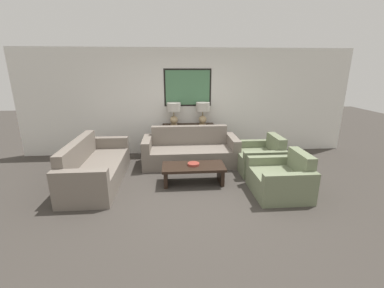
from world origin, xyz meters
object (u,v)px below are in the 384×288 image
Objects in this scene: table_lamp_right at (203,110)px; coffee_table at (193,170)px; armchair_near_camera at (281,180)px; armchair_near_back_wall at (260,158)px; decorative_bowl at (193,164)px; console_table at (188,140)px; couch_by_back_wall at (190,152)px; couch_by_side at (95,168)px; table_lamp_left at (174,111)px.

coffee_table is at bearing -102.45° from table_lamp_right.
armchair_near_back_wall is at bearing 90.00° from armchair_near_camera.
armchair_near_back_wall is at bearing 19.60° from decorative_bowl.
couch_by_back_wall is at bearing -90.00° from console_table.
couch_by_back_wall is 1.05m from decorative_bowl.
decorative_bowl is 0.23× the size of armchair_near_camera.
couch_by_side reaches higher than console_table.
armchair_near_camera is at bearing -12.58° from couch_by_side.
decorative_bowl reaches higher than coffee_table.
couch_by_side is at bearing 167.42° from armchair_near_camera.
table_lamp_right reaches higher than console_table.
console_table is 0.84m from table_lamp_right.
couch_by_back_wall is 2.21m from armchair_near_camera.
table_lamp_right is 1.96m from coffee_table.
armchair_near_camera is (1.50, -2.27, -0.13)m from console_table.
decorative_bowl is at bearing 87.05° from coffee_table.
table_lamp_left is 2.34m from couch_by_side.
couch_by_side is at bearing -174.11° from armchair_near_back_wall.
table_lamp_left and table_lamp_right have the same top height.
armchair_near_back_wall is at bearing -31.67° from table_lamp_left.
table_lamp_left is 0.57× the size of armchair_near_back_wall.
decorative_bowl is at bearing -90.53° from console_table.
couch_by_back_wall is (-0.36, -0.65, -0.87)m from table_lamp_right.
couch_by_side is (-1.93, -1.50, -0.11)m from console_table.
couch_by_back_wall is at bearing 89.14° from decorative_bowl.
console_table reaches higher than coffee_table.
couch_by_back_wall is 2.20× the size of armchair_near_back_wall.
console_table is 1.71m from coffee_table.
couch_by_back_wall reaches higher than decorative_bowl.
console_table is at bearing 37.88° from couch_by_side.
armchair_near_back_wall is at bearing 20.25° from coffee_table.
armchair_near_back_wall and armchair_near_camera have the same top height.
table_lamp_right reaches higher than coffee_table.
couch_by_side is 9.48× the size of decorative_bowl.
console_table is 1.32× the size of armchair_near_camera.
couch_by_back_wall is 1.79× the size of coffee_table.
decorative_bowl is 0.23× the size of armchair_near_back_wall.
table_lamp_right is 2.44× the size of decorative_bowl.
couch_by_side is at bearing -136.27° from table_lamp_left.
couch_by_side reaches higher than decorative_bowl.
console_table reaches higher than decorative_bowl.
table_lamp_right is at bearing 33.24° from couch_by_side.
armchair_near_back_wall is (1.52, 0.56, -0.01)m from coffee_table.
coffee_table is at bearing -78.62° from table_lamp_left.
couch_by_side is (-1.93, -0.86, 0.00)m from couch_by_back_wall.
armchair_near_camera is at bearing -56.51° from console_table.
table_lamp_right reaches higher than couch_by_back_wall.
armchair_near_back_wall is 1.00× the size of armchair_near_camera.
couch_by_side is at bearing 173.86° from coffee_table.
console_table is 0.60× the size of couch_by_back_wall.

